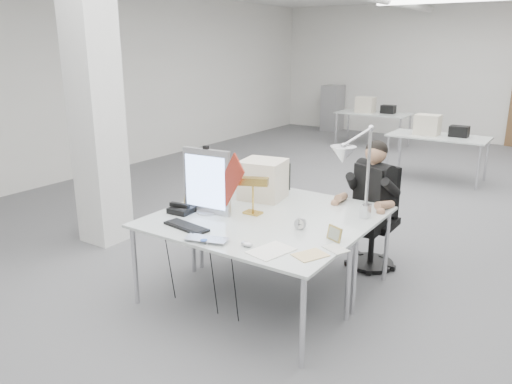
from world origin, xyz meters
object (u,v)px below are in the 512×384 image
Objects in this scene: laptop at (204,242)px; bankers_lamp at (253,194)px; desk_main at (238,232)px; seated_person at (374,184)px; architect_lamp at (357,179)px; desk_phone at (181,210)px; office_chair at (373,216)px; beige_monitor at (263,179)px; monitor at (207,181)px.

bankers_lamp is at bearing 80.17° from laptop.
desk_main is 1.60m from seated_person.
architect_lamp reaches higher than laptop.
desk_main is at bearing -124.01° from architect_lamp.
seated_person is (0.60, 1.48, 0.16)m from desk_main.
office_chair is at bearing 44.46° from desk_phone.
seated_person is 2.84× the size of laptop.
bankers_lamp is 0.46× the size of architect_lamp.
seated_person is 1.18× the size of architect_lamp.
laptop is 0.91× the size of bankers_lamp.
desk_main is at bearing -88.02° from seated_person.
beige_monitor is (-0.92, -0.65, 0.39)m from office_chair.
desk_phone is (-0.56, -0.35, -0.16)m from bankers_lamp.
beige_monitor reaches higher than laptop.
monitor reaches higher than beige_monitor.
laptop is (-0.05, -0.38, 0.03)m from desk_main.
architect_lamp is (1.25, 0.43, 0.11)m from monitor.
desk_main is 1.85× the size of seated_person.
beige_monitor is at bearing -122.72° from seated_person.
laptop is (-0.65, -1.86, -0.13)m from seated_person.
laptop is (0.45, -0.60, -0.28)m from monitor.
office_chair is at bearing 68.52° from desk_main.
beige_monitor is (-0.32, 0.88, 0.21)m from desk_main.
seated_person is 1.29m from bankers_lamp.
monitor is at bearing 110.93° from laptop.
bankers_lamp is 0.68m from desk_phone.
office_chair is at bearing 45.00° from monitor.
seated_person is at bearing 43.91° from monitor.
seated_person reaches higher than office_chair.
monitor is 1.57× the size of bankers_lamp.
monitor is 0.43m from bankers_lamp.
monitor is (-1.10, -1.27, 0.15)m from seated_person.
beige_monitor is at bearing 89.24° from bankers_lamp.
desk_main is 0.39m from laptop.
laptop is at bearing -112.41° from architect_lamp.
laptop is 1.68× the size of desk_phone.
architect_lamp is (0.15, -0.84, 0.27)m from seated_person.
desk_main is 1.65m from office_chair.
architect_lamp is at bearing -55.39° from seated_person.
laptop is 0.84× the size of beige_monitor.
desk_phone is (-0.69, 0.07, 0.04)m from desk_main.
desk_main is at bearing -79.86° from beige_monitor.
office_chair is at bearing 114.12° from seated_person.
seated_person is at bearing 23.20° from beige_monitor.
monitor is 1.73× the size of laptop.
office_chair is (0.60, 1.53, -0.19)m from desk_main.
desk_main is 3.04× the size of monitor.
desk_phone is at bearing 173.84° from desk_main.
laptop is 1.30m from beige_monitor.
bankers_lamp is at bearing 107.49° from desk_main.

